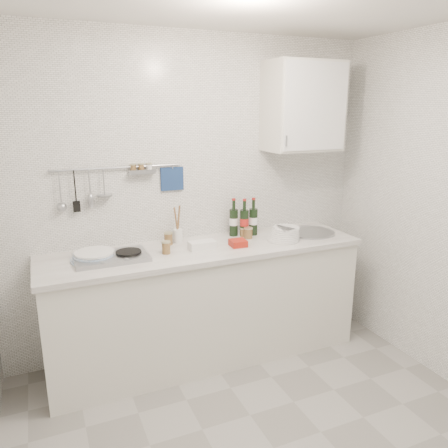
% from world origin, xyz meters
% --- Properties ---
extents(floor, '(3.00, 3.00, 0.00)m').
position_xyz_m(floor, '(0.00, 0.00, 0.00)').
color(floor, slate).
rests_on(floor, ground).
extents(back_wall, '(3.00, 0.02, 2.50)m').
position_xyz_m(back_wall, '(0.00, 1.40, 1.25)').
color(back_wall, silver).
rests_on(back_wall, floor).
extents(counter, '(2.44, 0.64, 0.96)m').
position_xyz_m(counter, '(0.01, 1.10, 0.43)').
color(counter, silver).
rests_on(counter, floor).
extents(wall_rail, '(0.98, 0.09, 0.34)m').
position_xyz_m(wall_rail, '(-0.60, 1.37, 1.43)').
color(wall_rail, '#93969B').
rests_on(wall_rail, back_wall).
extents(wall_cabinet, '(0.60, 0.38, 0.70)m').
position_xyz_m(wall_cabinet, '(0.90, 1.22, 1.95)').
color(wall_cabinet, silver).
rests_on(wall_cabinet, back_wall).
extents(plate_stack_hob, '(0.30, 0.29, 0.06)m').
position_xyz_m(plate_stack_hob, '(-0.82, 1.14, 0.95)').
color(plate_stack_hob, '#507EB5').
rests_on(plate_stack_hob, counter).
extents(plate_stack_sink, '(0.27, 0.26, 0.11)m').
position_xyz_m(plate_stack_sink, '(0.65, 1.03, 0.97)').
color(plate_stack_sink, white).
rests_on(plate_stack_sink, counter).
extents(wine_bottles, '(0.23, 0.12, 0.31)m').
position_xyz_m(wine_bottles, '(0.40, 1.26, 1.07)').
color(wine_bottles, black).
rests_on(wine_bottles, counter).
extents(butter_dish, '(0.20, 0.10, 0.06)m').
position_xyz_m(butter_dish, '(-0.04, 1.07, 0.95)').
color(butter_dish, white).
rests_on(butter_dish, counter).
extents(strawberry_punnet, '(0.13, 0.13, 0.05)m').
position_xyz_m(strawberry_punnet, '(0.24, 1.02, 0.94)').
color(strawberry_punnet, red).
rests_on(strawberry_punnet, counter).
extents(utensil_crock, '(0.07, 0.07, 0.30)m').
position_xyz_m(utensil_crock, '(-0.16, 1.29, 0.99)').
color(utensil_crock, white).
rests_on(utensil_crock, counter).
extents(jar_a, '(0.07, 0.07, 0.10)m').
position_xyz_m(jar_a, '(-0.24, 1.27, 0.97)').
color(jar_a, brown).
rests_on(jar_a, counter).
extents(jar_b, '(0.06, 0.06, 0.07)m').
position_xyz_m(jar_b, '(0.39, 1.24, 0.96)').
color(jar_b, brown).
rests_on(jar_b, counter).
extents(jar_c, '(0.07, 0.07, 0.09)m').
position_xyz_m(jar_c, '(0.40, 1.18, 0.96)').
color(jar_c, brown).
rests_on(jar_c, counter).
extents(jar_d, '(0.06, 0.06, 0.09)m').
position_xyz_m(jar_d, '(-0.31, 1.07, 0.97)').
color(jar_d, brown).
rests_on(jar_d, counter).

